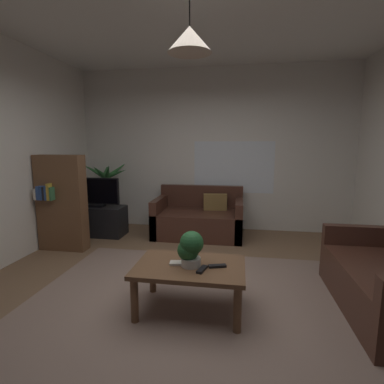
{
  "coord_description": "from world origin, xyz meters",
  "views": [
    {
      "loc": [
        0.49,
        -2.73,
        1.55
      ],
      "look_at": [
        0.0,
        0.3,
        1.05
      ],
      "focal_mm": 27.55,
      "sensor_mm": 36.0,
      "label": 1
    }
  ],
  "objects_px": {
    "couch_under_window": "(199,220)",
    "pendant_lamp": "(190,39)",
    "tv_stand": "(99,221)",
    "bookshelf_corner": "(61,203)",
    "book_on_table_0": "(178,263)",
    "potted_palm_corner": "(107,195)",
    "remote_on_table_0": "(217,266)",
    "remote_on_table_1": "(202,269)",
    "tv": "(97,192)",
    "potted_plant_on_table": "(190,248)",
    "coffee_table": "(190,272)"
  },
  "relations": [
    {
      "from": "couch_under_window",
      "to": "remote_on_table_1",
      "type": "xyz_separation_m",
      "value": [
        0.36,
        -2.41,
        0.18
      ]
    },
    {
      "from": "book_on_table_0",
      "to": "bookshelf_corner",
      "type": "xyz_separation_m",
      "value": [
        -2.01,
        1.31,
        0.25
      ]
    },
    {
      "from": "remote_on_table_0",
      "to": "pendant_lamp",
      "type": "bearing_deg",
      "value": 70.5
    },
    {
      "from": "bookshelf_corner",
      "to": "book_on_table_0",
      "type": "bearing_deg",
      "value": -33.01
    },
    {
      "from": "couch_under_window",
      "to": "tv_stand",
      "type": "height_order",
      "value": "couch_under_window"
    },
    {
      "from": "potted_plant_on_table",
      "to": "tv",
      "type": "relative_size",
      "value": 0.42
    },
    {
      "from": "book_on_table_0",
      "to": "remote_on_table_1",
      "type": "relative_size",
      "value": 0.91
    },
    {
      "from": "couch_under_window",
      "to": "remote_on_table_1",
      "type": "distance_m",
      "value": 2.45
    },
    {
      "from": "remote_on_table_0",
      "to": "couch_under_window",
      "type": "bearing_deg",
      "value": -5.35
    },
    {
      "from": "couch_under_window",
      "to": "pendant_lamp",
      "type": "distance_m",
      "value": 3.14
    },
    {
      "from": "couch_under_window",
      "to": "remote_on_table_1",
      "type": "relative_size",
      "value": 9.22
    },
    {
      "from": "bookshelf_corner",
      "to": "pendant_lamp",
      "type": "relative_size",
      "value": 2.34
    },
    {
      "from": "remote_on_table_1",
      "to": "tv",
      "type": "xyz_separation_m",
      "value": [
        -2.07,
        2.14,
        0.3
      ]
    },
    {
      "from": "book_on_table_0",
      "to": "potted_plant_on_table",
      "type": "relative_size",
      "value": 0.44
    },
    {
      "from": "bookshelf_corner",
      "to": "couch_under_window",
      "type": "bearing_deg",
      "value": 27.71
    },
    {
      "from": "remote_on_table_0",
      "to": "potted_palm_corner",
      "type": "bearing_deg",
      "value": 24.32
    },
    {
      "from": "couch_under_window",
      "to": "bookshelf_corner",
      "type": "height_order",
      "value": "bookshelf_corner"
    },
    {
      "from": "pendant_lamp",
      "to": "coffee_table",
      "type": "bearing_deg",
      "value": 45.0
    },
    {
      "from": "coffee_table",
      "to": "potted_plant_on_table",
      "type": "relative_size",
      "value": 3.06
    },
    {
      "from": "coffee_table",
      "to": "tv_stand",
      "type": "xyz_separation_m",
      "value": [
        -1.94,
        2.05,
        -0.12
      ]
    },
    {
      "from": "remote_on_table_0",
      "to": "bookshelf_corner",
      "type": "distance_m",
      "value": 2.74
    },
    {
      "from": "coffee_table",
      "to": "book_on_table_0",
      "type": "xyz_separation_m",
      "value": [
        -0.12,
        0.0,
        0.08
      ]
    },
    {
      "from": "remote_on_table_1",
      "to": "tv_stand",
      "type": "distance_m",
      "value": 3.0
    },
    {
      "from": "coffee_table",
      "to": "remote_on_table_0",
      "type": "bearing_deg",
      "value": -2.22
    },
    {
      "from": "remote_on_table_1",
      "to": "remote_on_table_0",
      "type": "bearing_deg",
      "value": 51.43
    },
    {
      "from": "potted_palm_corner",
      "to": "pendant_lamp",
      "type": "xyz_separation_m",
      "value": [
        2.0,
        -2.53,
        1.79
      ]
    },
    {
      "from": "tv_stand",
      "to": "pendant_lamp",
      "type": "xyz_separation_m",
      "value": [
        1.94,
        -2.05,
        2.15
      ]
    },
    {
      "from": "remote_on_table_0",
      "to": "coffee_table",
      "type": "bearing_deg",
      "value": 70.5
    },
    {
      "from": "tv",
      "to": "bookshelf_corner",
      "type": "xyz_separation_m",
      "value": [
        -0.19,
        -0.72,
        -0.05
      ]
    },
    {
      "from": "tv",
      "to": "bookshelf_corner",
      "type": "height_order",
      "value": "bookshelf_corner"
    },
    {
      "from": "book_on_table_0",
      "to": "remote_on_table_0",
      "type": "relative_size",
      "value": 0.91
    },
    {
      "from": "remote_on_table_0",
      "to": "potted_plant_on_table",
      "type": "height_order",
      "value": "potted_plant_on_table"
    },
    {
      "from": "couch_under_window",
      "to": "bookshelf_corner",
      "type": "relative_size",
      "value": 1.05
    },
    {
      "from": "bookshelf_corner",
      "to": "pendant_lamp",
      "type": "distance_m",
      "value": 3.02
    },
    {
      "from": "couch_under_window",
      "to": "potted_palm_corner",
      "type": "relative_size",
      "value": 1.16
    },
    {
      "from": "book_on_table_0",
      "to": "tv_stand",
      "type": "relative_size",
      "value": 0.16
    },
    {
      "from": "remote_on_table_0",
      "to": "remote_on_table_1",
      "type": "relative_size",
      "value": 1.0
    },
    {
      "from": "tv_stand",
      "to": "bookshelf_corner",
      "type": "height_order",
      "value": "bookshelf_corner"
    },
    {
      "from": "book_on_table_0",
      "to": "bookshelf_corner",
      "type": "relative_size",
      "value": 0.1
    },
    {
      "from": "remote_on_table_0",
      "to": "tv_stand",
      "type": "bearing_deg",
      "value": 29.55
    },
    {
      "from": "book_on_table_0",
      "to": "tv_stand",
      "type": "xyz_separation_m",
      "value": [
        -1.83,
        2.05,
        -0.2
      ]
    },
    {
      "from": "tv_stand",
      "to": "pendant_lamp",
      "type": "relative_size",
      "value": 1.5
    },
    {
      "from": "tv",
      "to": "bookshelf_corner",
      "type": "relative_size",
      "value": 0.56
    },
    {
      "from": "remote_on_table_0",
      "to": "pendant_lamp",
      "type": "height_order",
      "value": "pendant_lamp"
    },
    {
      "from": "potted_palm_corner",
      "to": "tv",
      "type": "bearing_deg",
      "value": -83.28
    },
    {
      "from": "potted_plant_on_table",
      "to": "pendant_lamp",
      "type": "height_order",
      "value": "pendant_lamp"
    },
    {
      "from": "potted_palm_corner",
      "to": "pendant_lamp",
      "type": "bearing_deg",
      "value": -51.68
    },
    {
      "from": "potted_plant_on_table",
      "to": "bookshelf_corner",
      "type": "bearing_deg",
      "value": 148.08
    },
    {
      "from": "bookshelf_corner",
      "to": "remote_on_table_0",
      "type": "bearing_deg",
      "value": -28.97
    },
    {
      "from": "book_on_table_0",
      "to": "potted_palm_corner",
      "type": "xyz_separation_m",
      "value": [
        -1.89,
        2.53,
        0.16
      ]
    }
  ]
}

